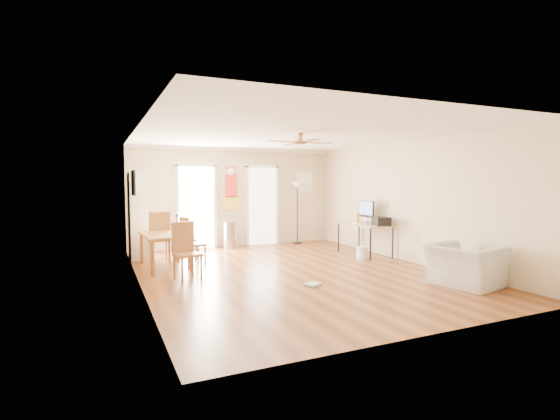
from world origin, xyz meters
name	(u,v)px	position (x,y,z in m)	size (l,w,h in m)	color
floor	(293,272)	(0.00, 0.00, 0.00)	(7.00, 7.00, 0.00)	brown
ceiling	(293,134)	(0.00, 0.00, 2.60)	(5.50, 7.00, 0.00)	silver
wall_back	(236,197)	(0.00, 3.50, 1.30)	(5.50, 0.04, 2.60)	beige
wall_front	(431,220)	(0.00, -3.50, 1.30)	(5.50, 0.04, 2.60)	beige
wall_left	(139,208)	(-2.75, 0.00, 1.30)	(0.04, 7.00, 2.60)	beige
wall_right	(408,201)	(2.75, 0.00, 1.30)	(0.04, 7.00, 2.60)	beige
crown_molding	(293,137)	(0.00, 0.00, 2.56)	(5.50, 7.00, 0.08)	white
kitchen_doorway	(196,208)	(-1.05, 3.48, 1.05)	(0.90, 0.10, 2.10)	white
bathroom_doorway	(262,206)	(0.75, 3.48, 1.05)	(0.80, 0.10, 2.10)	white
wall_decal	(231,188)	(-0.13, 3.48, 1.55)	(0.46, 0.03, 1.10)	red
ac_grille	(305,182)	(2.05, 3.47, 1.70)	(0.50, 0.04, 0.60)	white
framed_poster	(133,183)	(-2.73, 1.40, 1.70)	(0.04, 0.66, 0.48)	black
ceiling_fan	(300,142)	(0.00, -0.30, 2.43)	(1.24, 1.24, 0.20)	#593819
bookshelf	(138,215)	(-2.53, 2.71, 0.98)	(0.39, 0.88, 1.95)	white
dining_table	(165,250)	(-2.15, 1.42, 0.35)	(0.83, 1.39, 0.69)	#AD7937
dining_chair_right_a	(187,237)	(-1.60, 1.97, 0.52)	(0.43, 0.43, 1.04)	#A56035
dining_chair_right_b	(193,242)	(-1.60, 1.35, 0.50)	(0.41, 0.41, 1.00)	#A56235
dining_chair_near	(187,251)	(-1.94, 0.24, 0.50)	(0.41, 0.41, 1.00)	#9D5F32
dining_chair_far	(159,236)	(-2.17, 2.18, 0.54)	(0.44, 0.44, 1.07)	olive
trash_can	(230,235)	(-0.26, 3.20, 0.34)	(0.31, 0.31, 0.68)	#A8A9AA
torchiere_lamp	(297,213)	(1.69, 3.20, 0.85)	(0.32, 0.32, 1.71)	black
computer_desk	(364,239)	(2.36, 1.00, 0.37)	(0.69, 1.37, 0.74)	tan
imac	(366,212)	(2.47, 1.11, 1.00)	(0.08, 0.57, 0.53)	black
keyboard	(355,223)	(2.20, 1.16, 0.74)	(0.13, 0.40, 0.02)	silver
printer	(381,221)	(2.45, 0.50, 0.83)	(0.32, 0.37, 0.19)	black
orange_bottle	(357,217)	(2.30, 1.22, 0.87)	(0.09, 0.09, 0.26)	orange
wastebasket_a	(362,253)	(2.00, 0.59, 0.14)	(0.24, 0.24, 0.27)	silver
floor_cloth	(313,284)	(-0.14, -1.03, 0.02)	(0.27, 0.21, 0.04)	gray
armchair	(465,266)	(2.15, -2.07, 0.34)	(1.05, 0.91, 0.68)	#B0AFAA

